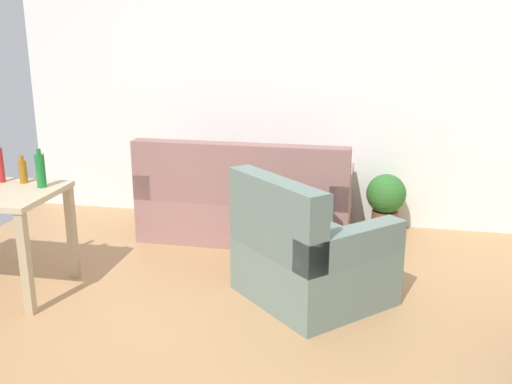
% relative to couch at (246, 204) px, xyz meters
% --- Properties ---
extents(ground_plane, '(5.20, 4.40, 0.02)m').
position_rel_couch_xyz_m(ground_plane, '(0.21, -1.59, -0.32)').
color(ground_plane, tan).
extents(wall_rear, '(5.20, 0.10, 2.70)m').
position_rel_couch_xyz_m(wall_rear, '(0.21, 0.61, 1.04)').
color(wall_rear, white).
rests_on(wall_rear, ground_plane).
extents(couch, '(1.86, 0.84, 0.92)m').
position_rel_couch_xyz_m(couch, '(0.00, 0.00, 0.00)').
color(couch, '#996B66').
rests_on(couch, ground_plane).
extents(potted_plant, '(0.36, 0.36, 0.57)m').
position_rel_couch_xyz_m(potted_plant, '(1.24, 0.31, 0.02)').
color(potted_plant, brown).
rests_on(potted_plant, ground_plane).
extents(armchair, '(1.23, 1.23, 0.92)m').
position_rel_couch_xyz_m(armchair, '(0.70, -1.15, 0.01)').
color(armchair, slate).
rests_on(armchair, ground_plane).
extents(bottle_red, '(0.05, 0.05, 0.30)m').
position_rel_couch_xyz_m(bottle_red, '(-1.57, -1.24, 0.59)').
color(bottle_red, '#AD2323').
rests_on(bottle_red, desk).
extents(bottle_amber, '(0.06, 0.06, 0.21)m').
position_rel_couch_xyz_m(bottle_amber, '(-1.40, -1.23, 0.54)').
color(bottle_amber, '#9E6019').
rests_on(bottle_amber, desk).
extents(bottle_green, '(0.07, 0.07, 0.28)m').
position_rel_couch_xyz_m(bottle_green, '(-1.20, -1.31, 0.58)').
color(bottle_green, '#1E722D').
rests_on(bottle_green, desk).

